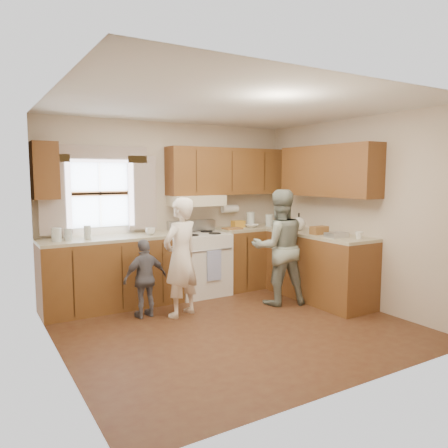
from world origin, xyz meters
TOP-DOWN VIEW (x-y plane):
  - room at (0.00, 0.00)m, footprint 3.80×3.80m
  - kitchen_fixtures at (0.61, 1.08)m, footprint 3.80×2.25m
  - stove at (0.30, 1.44)m, footprint 0.76×0.67m
  - woman_left at (-0.36, 0.67)m, footprint 0.63×0.53m
  - woman_right at (1.00, 0.46)m, footprint 0.90×0.79m
  - child at (-0.76, 0.85)m, footprint 0.59×0.30m

SIDE VIEW (x-z plane):
  - stove at x=0.30m, z-range -0.07..1.00m
  - child at x=-0.76m, z-range 0.00..0.97m
  - woman_left at x=-0.36m, z-range 0.00..1.48m
  - woman_right at x=1.00m, z-range 0.00..1.56m
  - kitchen_fixtures at x=0.61m, z-range -0.24..1.91m
  - room at x=0.00m, z-range -0.65..3.15m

